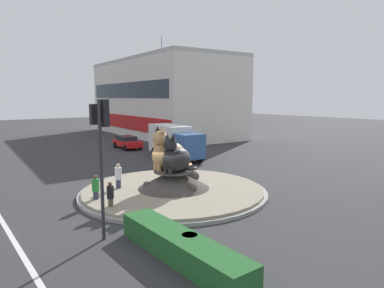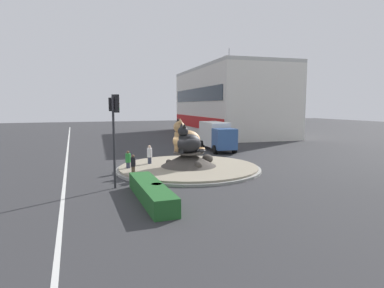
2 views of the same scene
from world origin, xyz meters
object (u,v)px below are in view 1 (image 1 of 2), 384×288
Objects in this scene: cat_statue_calico at (167,153)px; cat_statue_black at (176,158)px; litter_bin at (190,247)px; sedan_on_far_lane at (127,142)px; delivery_box_truck at (174,141)px; shophouse_block at (162,98)px; pedestrian_white_shirt at (118,178)px; pedestrian_green_shirt at (96,189)px; traffic_light_mast at (101,139)px; pedestrian_black_shirt at (110,196)px.

cat_statue_calico is 1.11m from cat_statue_black.
litter_bin is at bearing 60.70° from cat_statue_calico.
sedan_on_far_lane is 0.60× the size of delivery_box_truck.
sedan_on_far_lane is (10.42, -11.23, -4.86)m from shophouse_block.
delivery_box_truck is 7.99× the size of litter_bin.
shophouse_block reaches higher than pedestrian_white_shirt.
cat_statue_calico is 1.63× the size of pedestrian_green_shirt.
cat_statue_black is 3.69m from pedestrian_white_shirt.
traffic_light_mast is at bearing 177.50° from pedestrian_green_shirt.
delivery_box_truck is at bearing 146.85° from litter_bin.
sedan_on_far_lane reaches higher than litter_bin.
shophouse_block is 30.97× the size of litter_bin.
sedan_on_far_lane is (-18.71, 10.40, -0.07)m from pedestrian_black_shirt.
cat_statue_calico is at bearing 35.52° from pedestrian_white_shirt.
delivery_box_truck is at bearing -127.64° from cat_statue_calico.
delivery_box_truck is at bearing 40.89° from traffic_light_mast.
litter_bin is at bearing -163.12° from pedestrian_green_shirt.
cat_statue_calico reaches higher than sedan_on_far_lane.
cat_statue_black is 33.80m from shophouse_block.
shophouse_block reaches higher than pedestrian_black_shirt.
traffic_light_mast is at bearing -37.73° from delivery_box_truck.
cat_statue_calico is at bearing -16.45° from sedan_on_far_lane.
traffic_light_mast is at bearing -155.16° from litter_bin.
delivery_box_truck reaches higher than pedestrian_white_shirt.
traffic_light_mast is (3.14, -5.68, 1.83)m from cat_statue_black.
cat_statue_calico reaches higher than pedestrian_black_shirt.
delivery_box_truck is (-7.44, 9.16, 0.72)m from pedestrian_white_shirt.
pedestrian_black_shirt is at bearing -161.54° from pedestrian_green_shirt.
cat_statue_black is 0.54× the size of sedan_on_far_lane.
pedestrian_green_shirt is (-4.38, 1.41, -3.21)m from traffic_light_mast.
pedestrian_white_shirt reaches higher than pedestrian_black_shirt.
delivery_box_truck reaches higher than litter_bin.
sedan_on_far_lane is (-21.47, 11.90, -3.30)m from traffic_light_mast.
shophouse_block reaches higher than cat_statue_black.
pedestrian_green_shirt is 7.90m from litter_bin.
delivery_box_truck is (-13.11, 12.48, -2.39)m from traffic_light_mast.
pedestrian_white_shirt is 17.98m from sedan_on_far_lane.
traffic_light_mast reaches higher than cat_statue_black.
cat_statue_black is 0.42× the size of traffic_light_mast.
cat_statue_calico is 1.68× the size of pedestrian_black_shirt.
pedestrian_green_shirt is 1.03× the size of pedestrian_black_shirt.
pedestrian_black_shirt is 0.36× the size of sedan_on_far_lane.
pedestrian_black_shirt is at bearing -178.88° from litter_bin.
traffic_light_mast reaches higher than cat_statue_calico.
pedestrian_green_shirt is at bearing -82.83° from pedestrian_black_shirt.
pedestrian_green_shirt is at bearing -80.57° from pedestrian_white_shirt.
litter_bin is at bearing -27.52° from shophouse_block.
shophouse_block reaches higher than pedestrian_green_shirt.
litter_bin is at bearing -35.14° from pedestrian_white_shirt.
pedestrian_white_shirt is 1.99× the size of litter_bin.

